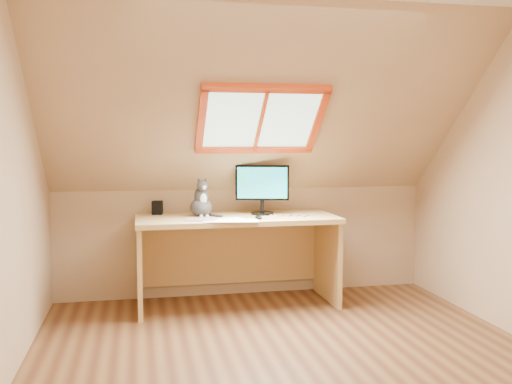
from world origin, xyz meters
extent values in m
plane|color=brown|center=(0.00, 0.00, 0.00)|extent=(3.50, 3.50, 0.00)
cube|color=tan|center=(0.00, -1.75, 1.20)|extent=(3.50, 0.02, 2.40)
cube|color=tan|center=(-1.75, 0.00, 1.20)|extent=(0.02, 3.50, 2.40)
cube|color=tan|center=(0.00, 1.75, 0.50)|extent=(3.50, 0.02, 1.00)
cube|color=tan|center=(0.00, 0.97, 1.70)|extent=(3.50, 1.56, 1.41)
cube|color=#B2E0CC|center=(0.00, 1.05, 1.63)|extent=(0.90, 0.53, 0.48)
cube|color=#E04415|center=(0.00, 1.05, 1.63)|extent=(1.02, 0.64, 0.59)
cube|color=tan|center=(-0.14, 1.38, 0.77)|extent=(1.74, 0.76, 0.04)
cube|color=tan|center=(-0.98, 1.38, 0.38)|extent=(0.04, 0.68, 0.75)
cube|color=tan|center=(0.70, 1.38, 0.38)|extent=(0.04, 0.68, 0.75)
cube|color=tan|center=(-0.14, 1.73, 0.38)|extent=(1.64, 0.03, 0.53)
cylinder|color=black|center=(0.10, 1.44, 0.80)|extent=(0.20, 0.20, 0.02)
cylinder|color=black|center=(0.10, 1.44, 0.87)|extent=(0.03, 0.03, 0.11)
cube|color=black|center=(0.10, 1.44, 1.08)|extent=(0.47, 0.16, 0.31)
cube|color=#0173DD|center=(0.10, 1.42, 1.08)|extent=(0.43, 0.12, 0.28)
ellipsoid|color=#3E3937|center=(-0.45, 1.41, 0.88)|extent=(0.23, 0.26, 0.16)
ellipsoid|color=#3E3937|center=(-0.45, 1.40, 0.97)|extent=(0.15, 0.15, 0.18)
ellipsoid|color=silver|center=(-0.44, 1.34, 0.95)|extent=(0.07, 0.05, 0.10)
ellipsoid|color=#3E3937|center=(-0.44, 1.36, 1.07)|extent=(0.11, 0.11, 0.09)
sphere|color=silver|center=(-0.43, 1.32, 1.05)|extent=(0.04, 0.04, 0.04)
cone|color=#3E3937|center=(-0.47, 1.37, 1.11)|extent=(0.05, 0.05, 0.06)
cone|color=#3E3937|center=(-0.41, 1.38, 1.11)|extent=(0.05, 0.05, 0.06)
cube|color=black|center=(-0.82, 1.63, 0.85)|extent=(0.10, 0.10, 0.12)
cube|color=#B2B2B7|center=(-0.47, 1.19, 0.80)|extent=(0.31, 0.26, 0.01)
ellipsoid|color=black|center=(0.01, 1.15, 0.81)|extent=(0.07, 0.10, 0.03)
cube|color=white|center=(-0.25, 1.12, 0.79)|extent=(0.33, 0.27, 0.00)
cube|color=white|center=(-0.25, 1.12, 0.80)|extent=(0.32, 0.24, 0.00)
cube|color=white|center=(-0.25, 1.12, 0.80)|extent=(0.35, 0.30, 0.00)
cube|color=white|center=(-0.25, 1.12, 0.80)|extent=(0.34, 0.28, 0.00)
camera|label=1|loc=(-0.98, -3.50, 1.45)|focal=40.00mm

